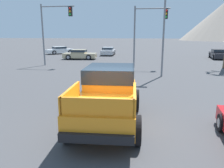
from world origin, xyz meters
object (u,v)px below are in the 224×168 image
object	(u,v)px
traffic_light_crosswalk	(54,24)
street_lamp_post	(165,15)
parked_car_tan	(80,54)
orange_pickup_truck	(109,91)
traffic_light_main	(148,25)
parked_car_white	(60,50)
parked_car_dark	(219,54)
parked_car_silver	(108,51)

from	to	relation	value
traffic_light_crosswalk	street_lamp_post	distance (m)	11.30
parked_car_tan	traffic_light_crosswalk	distance (m)	7.09
orange_pickup_truck	traffic_light_main	bearing A→B (deg)	81.01
orange_pickup_truck	parked_car_tan	distance (m)	21.00
orange_pickup_truck	parked_car_white	distance (m)	29.69
parked_car_dark	traffic_light_crosswalk	world-z (taller)	traffic_light_crosswalk
traffic_light_main	street_lamp_post	distance (m)	4.76
parked_car_tan	traffic_light_main	bearing A→B (deg)	51.43
street_lamp_post	traffic_light_crosswalk	bearing A→B (deg)	157.16
parked_car_white	parked_car_dark	world-z (taller)	parked_car_dark
orange_pickup_truck	street_lamp_post	size ratio (longest dim) A/B	0.69
parked_car_white	traffic_light_main	bearing A→B (deg)	0.82
parked_car_tan	traffic_light_main	size ratio (longest dim) A/B	0.75
parked_car_white	parked_car_dark	size ratio (longest dim) A/B	0.98
parked_car_dark	parked_car_tan	bearing A→B (deg)	16.70
parked_car_white	parked_car_dark	distance (m)	23.88
parked_car_dark	traffic_light_crosswalk	distance (m)	21.33
parked_car_dark	traffic_light_main	distance (m)	13.81
traffic_light_crosswalk	orange_pickup_truck	bearing A→B (deg)	-59.86
traffic_light_main	traffic_light_crosswalk	size ratio (longest dim) A/B	0.95
parked_car_silver	orange_pickup_truck	bearing A→B (deg)	-82.78
street_lamp_post	parked_car_dark	bearing A→B (deg)	59.66
orange_pickup_truck	parked_car_white	xyz separation A→B (m)	(-12.87, 26.74, -0.51)
traffic_light_main	traffic_light_crosswalk	xyz separation A→B (m)	(-9.23, -0.19, 0.22)
orange_pickup_truck	street_lamp_post	bearing A→B (deg)	71.28
orange_pickup_truck	parked_car_silver	bearing A→B (deg)	96.70
traffic_light_main	orange_pickup_truck	bearing A→B (deg)	-95.55
parked_car_tan	parked_car_dark	bearing A→B (deg)	97.15
orange_pickup_truck	parked_car_white	world-z (taller)	orange_pickup_truck
parked_car_silver	street_lamp_post	bearing A→B (deg)	-69.70
orange_pickup_truck	traffic_light_crosswalk	distance (m)	16.03
parked_car_white	street_lamp_post	xyz separation A→B (m)	(15.39, -17.53, 3.95)
parked_car_tan	traffic_light_main	distance (m)	10.97
orange_pickup_truck	traffic_light_main	size ratio (longest dim) A/B	0.90
parked_car_tan	traffic_light_main	world-z (taller)	traffic_light_main
parked_car_dark	street_lamp_post	size ratio (longest dim) A/B	0.60
parked_car_white	parked_car_tan	world-z (taller)	parked_car_tan
traffic_light_crosswalk	parked_car_tan	bearing A→B (deg)	84.26
orange_pickup_truck	parked_car_silver	size ratio (longest dim) A/B	1.19
parked_car_tan	traffic_light_main	xyz separation A→B (m)	(8.62, -5.90, 3.36)
parked_car_dark	traffic_light_main	xyz separation A→B (m)	(-9.42, -9.51, 3.37)
orange_pickup_truck	parked_car_dark	bearing A→B (deg)	61.76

